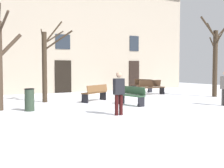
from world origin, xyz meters
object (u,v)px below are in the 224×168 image
bench_facing_shops (142,85)px  bench_back_to_back_left (95,93)px  tree_center (46,63)px  bench_near_center_tree (151,87)px  litter_bin (29,100)px  tree_near_facade (215,58)px  bench_back_to_back_right (132,95)px  person_by_shop_door (119,91)px

bench_facing_shops → bench_back_to_back_left: bearing=-67.2°
tree_center → bench_near_center_tree: 7.36m
tree_center → litter_bin: size_ratio=4.59×
tree_near_facade → bench_back_to_back_left: (-7.41, 1.36, -1.86)m
bench_back_to_back_right → bench_back_to_back_left: same height
litter_bin → tree_near_facade: bearing=1.2°
bench_back_to_back_left → bench_near_center_tree: size_ratio=0.94×
person_by_shop_door → bench_back_to_back_left: bearing=-101.7°
bench_facing_shops → tree_near_facade: bearing=6.3°
tree_near_facade → person_by_shop_door: size_ratio=2.98×
tree_near_facade → tree_center: size_ratio=1.13×
litter_bin → bench_back_to_back_right: size_ratio=0.58×
bench_facing_shops → bench_near_center_tree: size_ratio=1.00×
bench_facing_shops → bench_back_to_back_right: size_ratio=1.18×
tree_center → person_by_shop_door: tree_center is taller
bench_facing_shops → tree_center: bearing=-81.4°
litter_bin → bench_facing_shops: bearing=29.8°
bench_facing_shops → bench_back_to_back_right: 7.80m
litter_bin → bench_facing_shops: 11.00m
tree_near_facade → litter_bin: 11.31m
tree_near_facade → person_by_shop_door: 9.15m
tree_center → litter_bin: tree_center is taller
litter_bin → person_by_shop_door: person_by_shop_door is taller
bench_back_to_back_left → bench_near_center_tree: bearing=169.4°
litter_bin → bench_back_to_back_left: litter_bin is taller
bench_near_center_tree → litter_bin: bearing=-161.0°
litter_bin → bench_near_center_tree: bearing=20.3°
litter_bin → bench_near_center_tree: 9.21m
bench_back_to_back_right → bench_near_center_tree: bearing=125.0°
bench_facing_shops → person_by_shop_door: size_ratio=1.17×
litter_bin → person_by_shop_door: 3.74m
litter_bin → person_by_shop_door: (2.60, -2.66, 0.41)m
bench_back_to_back_left → bench_near_center_tree: 5.14m
tree_near_facade → bench_near_center_tree: (-2.52, 2.95, -1.83)m
tree_near_facade → tree_center: bearing=166.3°
bench_back_to_back_right → bench_near_center_tree: bench_near_center_tree is taller
litter_bin → bench_back_to_back_right: 4.61m
tree_center → bench_back_to_back_right: 4.71m
tree_center → bench_facing_shops: 8.71m
tree_near_facade → bench_back_to_back_left: bearing=169.6°
bench_near_center_tree → person_by_shop_door: (-6.04, -5.85, 0.38)m
bench_back_to_back_left → person_by_shop_door: person_by_shop_door is taller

